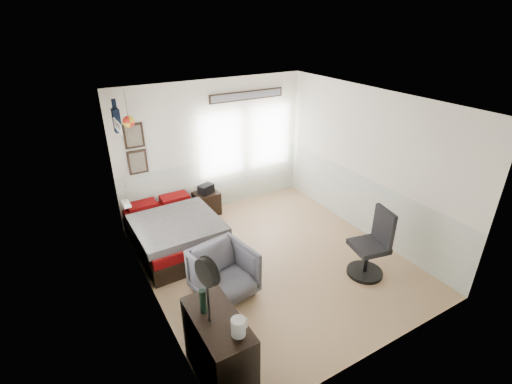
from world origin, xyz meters
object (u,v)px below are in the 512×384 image
bed (174,232)px  dresser (219,349)px  nightstand (207,203)px  task_chair (372,249)px  armchair (224,273)px

bed → dresser: dresser is taller
nightstand → task_chair: bearing=-67.1°
armchair → dresser: bearing=-127.1°
dresser → armchair: bearing=62.2°
bed → dresser: (-0.44, -2.83, 0.15)m
armchair → nightstand: armchair is taller
armchair → nightstand: bearing=63.1°
bed → task_chair: task_chair is taller
bed → task_chair: size_ratio=1.70×
bed → armchair: 1.59m
bed → task_chair: (2.45, -2.31, 0.17)m
dresser → armchair: 1.43m
bed → nightstand: size_ratio=3.96×
armchair → task_chair: (2.23, -0.74, 0.09)m
dresser → armchair: dresser is taller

